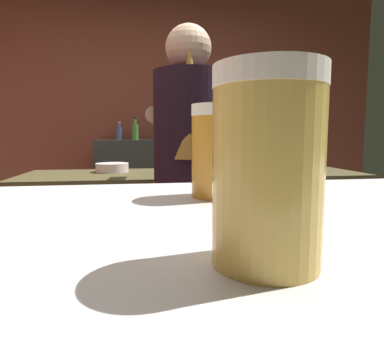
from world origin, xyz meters
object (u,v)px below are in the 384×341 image
at_px(bottle_vinegar, 119,133).
at_px(chefs_knife, 224,172).
at_px(knife_block, 282,156).
at_px(bottle_soy, 157,131).
at_px(pint_glass_near, 218,151).
at_px(pint_glass_far, 267,167).
at_px(bottle_olive_oil, 135,131).
at_px(mixing_bowl, 112,168).
at_px(bartender, 189,170).

bearing_deg(bottle_vinegar, chefs_knife, -61.55).
relative_size(knife_block, bottle_soy, 1.29).
xyz_separation_m(knife_block, pint_glass_near, (-0.77, -1.51, 0.11)).
relative_size(pint_glass_far, bottle_olive_oil, 0.63).
height_order(pint_glass_far, bottle_vinegar, bottle_vinegar).
xyz_separation_m(pint_glass_far, bottle_vinegar, (-0.32, 3.14, 0.05)).
height_order(chefs_knife, pint_glass_near, pint_glass_near).
relative_size(mixing_bowl, bottle_vinegar, 1.17).
bearing_deg(bottle_vinegar, bottle_olive_oil, -35.19).
distance_m(bottle_soy, bottle_vinegar, 0.39).
distance_m(mixing_bowl, pint_glass_near, 1.72).
bearing_deg(bartender, bottle_olive_oil, 14.82).
xyz_separation_m(pint_glass_far, bottle_soy, (0.05, 3.04, 0.07)).
bearing_deg(pint_glass_far, bottle_olive_oil, 93.08).
xyz_separation_m(knife_block, bottle_olive_oil, (-0.95, 1.27, 0.17)).
distance_m(mixing_bowl, bottle_soy, 1.18).
height_order(knife_block, pint_glass_far, knife_block).
distance_m(bartender, bottle_vinegar, 1.83).
bearing_deg(chefs_knife, knife_block, -14.44).
height_order(pint_glass_far, bottle_olive_oil, bottle_olive_oil).
bearing_deg(bottle_vinegar, pint_glass_near, -83.23).
xyz_separation_m(bartender, knife_block, (0.65, 0.39, 0.04)).
bearing_deg(pint_glass_far, mixing_bowl, 98.37).
bearing_deg(pint_glass_near, bottle_vinegar, 96.77).
bearing_deg(bottle_vinegar, pint_glass_far, -84.18).
bearing_deg(bartender, pint_glass_far, 179.05).
bearing_deg(mixing_bowl, pint_glass_near, -79.63).
xyz_separation_m(chefs_knife, pint_glass_near, (-0.39, -1.53, 0.21)).
bearing_deg(pint_glass_far, bottle_soy, 89.06).
height_order(chefs_knife, pint_glass_far, pint_glass_far).
xyz_separation_m(bartender, bottle_olive_oil, (-0.30, 1.65, 0.21)).
xyz_separation_m(mixing_bowl, pint_glass_near, (0.31, -1.69, 0.18)).
bearing_deg(pint_glass_near, bottle_olive_oil, 93.83).
relative_size(bottle_olive_oil, bottle_vinegar, 1.22).
bearing_deg(pint_glass_far, knife_block, 65.95).
bearing_deg(knife_block, bottle_soy, 120.11).
bearing_deg(bottle_olive_oil, pint_glass_near, -86.17).
relative_size(bartender, bottle_vinegar, 9.38).
xyz_separation_m(bottle_soy, bottle_olive_oil, (-0.21, -0.01, -0.00)).
height_order(knife_block, pint_glass_near, knife_block).
bearing_deg(knife_block, bartender, -149.45).
bearing_deg(chefs_knife, pint_glass_near, -115.55).
relative_size(bartender, bottle_soy, 7.46).
bearing_deg(bottle_vinegar, bottle_soy, -15.82).
height_order(bartender, mixing_bowl, bartender).
height_order(pint_glass_near, pint_glass_far, pint_glass_far).
relative_size(chefs_knife, pint_glass_far, 1.78).
xyz_separation_m(pint_glass_near, pint_glass_far, (-0.02, -0.25, 0.00)).
height_order(bartender, chefs_knife, bartender).
bearing_deg(bottle_vinegar, knife_block, -51.19).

